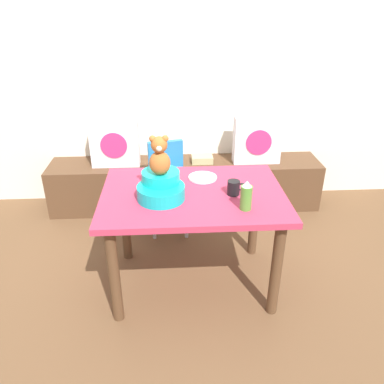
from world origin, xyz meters
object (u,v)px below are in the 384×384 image
Objects in this scene: infant_seat_teal at (161,187)px; teddy_bear at (160,156)px; dining_table at (193,207)px; coffee_mug at (234,188)px; book_stack at (202,159)px; pillow_floral_left at (115,143)px; ketchup_bottle at (246,196)px; dinner_plate_near at (203,177)px; highchair at (169,176)px; pillow_floral_right at (257,140)px.

infant_seat_teal is 1.32× the size of teddy_bear.
dining_table is 9.91× the size of coffee_mug.
coffee_mug reaches higher than book_stack.
pillow_floral_left reaches higher than coffee_mug.
ketchup_bottle is at bearing -55.56° from pillow_floral_left.
teddy_bear is at bearing -69.73° from pillow_floral_left.
pillow_floral_left is 1.19m from dinner_plate_near.
pillow_floral_left is 1.33m from teddy_bear.
infant_seat_teal is at bearing -69.72° from pillow_floral_left.
teddy_bear is (0.45, -1.21, 0.34)m from pillow_floral_left.
ketchup_bottle reaches higher than dinner_plate_near.
highchair is 0.62m from dinner_plate_near.
infant_seat_teal is 0.47m from coffee_mug.
pillow_floral_right and infant_seat_teal have the same top height.
dinner_plate_near is at bearing 68.70° from dining_table.
pillow_floral_left reaches higher than book_stack.
pillow_floral_right is at bearing -2.33° from book_stack.
coffee_mug is 0.31m from dinner_plate_near.
pillow_floral_left is at bearing -178.53° from book_stack.
book_stack is 1.32m from infant_seat_teal.
pillow_floral_left reaches higher than dining_table.
ketchup_bottle is at bearing -78.16° from coffee_mug.
teddy_bear is 0.48m from dinner_plate_near.
pillow_floral_right is 0.55m from book_stack.
teddy_bear reaches higher than coffee_mug.
teddy_bear reaches higher than dinner_plate_near.
highchair reaches higher than dinner_plate_near.
infant_seat_teal is 2.75× the size of coffee_mug.
infant_seat_teal is 0.40m from dinner_plate_near.
dinner_plate_near is (-0.18, 0.25, -0.04)m from coffee_mug.
pillow_floral_right is 1.53m from teddy_bear.
infant_seat_teal is (0.45, -1.21, 0.13)m from pillow_floral_left.
ketchup_bottle is (0.51, -0.18, 0.02)m from infant_seat_teal.
dining_table is 0.45m from teddy_bear.
ketchup_bottle is at bearing -38.34° from dining_table.
pillow_floral_right reaches higher than dinner_plate_near.
coffee_mug is (0.26, -0.05, 0.16)m from dining_table.
book_stack is 1.67× the size of coffee_mug.
teddy_bear is 1.25× the size of dinner_plate_near.
book_stack is at bearing 94.62° from coffee_mug.
pillow_floral_right is 1.76× the size of teddy_bear.
coffee_mug is (0.10, -1.22, 0.30)m from book_stack.
highchair is (-0.32, -0.44, 0.03)m from book_stack.
dinner_plate_near is (-0.59, -0.94, 0.07)m from pillow_floral_right.
book_stack is 0.61× the size of infant_seat_teal.
highchair is 3.95× the size of dinner_plate_near.
ketchup_bottle is (0.51, -0.18, -0.19)m from teddy_bear.
dinner_plate_near is (0.73, -0.94, 0.07)m from pillow_floral_left.
dining_table is 0.26m from dinner_plate_near.
dining_table is 3.61× the size of infant_seat_teal.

